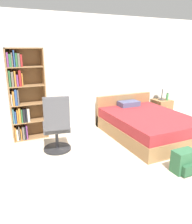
% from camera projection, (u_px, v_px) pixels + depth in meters
% --- Properties ---
extents(wall_back, '(9.00, 0.06, 2.60)m').
position_uv_depth(wall_back, '(103.00, 73.00, 5.27)').
color(wall_back, white).
rests_on(wall_back, ground_plane).
extents(bookshelf, '(0.72, 0.28, 1.88)m').
position_uv_depth(bookshelf, '(23.00, 96.00, 4.44)').
color(bookshelf, olive).
rests_on(bookshelf, ground_plane).
extents(bed, '(1.52, 2.06, 0.75)m').
position_uv_depth(bed, '(146.00, 124.00, 4.81)').
color(bed, olive).
rests_on(bed, ground_plane).
extents(office_chair, '(0.56, 0.63, 1.09)m').
position_uv_depth(office_chair, '(57.00, 127.00, 3.95)').
color(office_chair, '#232326').
rests_on(office_chair, ground_plane).
extents(nightstand, '(0.45, 0.45, 0.53)m').
position_uv_depth(nightstand, '(161.00, 109.00, 5.95)').
color(nightstand, olive).
rests_on(nightstand, ground_plane).
extents(table_lamp, '(0.25, 0.25, 0.50)m').
position_uv_depth(table_lamp, '(163.00, 86.00, 5.77)').
color(table_lamp, '#333333').
rests_on(table_lamp, nightstand).
extents(water_bottle, '(0.07, 0.07, 0.20)m').
position_uv_depth(water_bottle, '(167.00, 97.00, 5.78)').
color(water_bottle, '#3F8C4C').
rests_on(water_bottle, nightstand).
extents(backpack_green, '(0.36, 0.28, 0.36)m').
position_uv_depth(backpack_green, '(184.00, 162.00, 3.38)').
color(backpack_green, '#2D603D').
rests_on(backpack_green, ground_plane).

